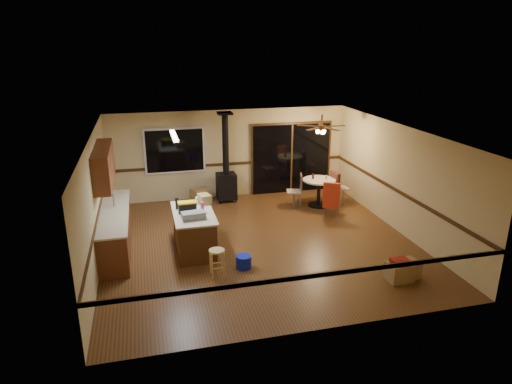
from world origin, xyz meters
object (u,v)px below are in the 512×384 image
object	(u,v)px
bar_stool	(217,263)
toolbox_grey	(193,215)
blue_bucket	(244,262)
dining_table	(319,188)
wood_stove	(226,177)
kitchen_island	(194,231)
toolbox_black	(187,208)
chair_near	(331,195)
box_corner_b	(407,269)
chair_right	(336,184)
box_under_window	(201,196)
box_corner_a	(399,272)
chair_left	(298,187)

from	to	relation	value
bar_stool	toolbox_grey	bearing A→B (deg)	109.87
blue_bucket	dining_table	size ratio (longest dim) A/B	0.35
wood_stove	bar_stool	xyz separation A→B (m)	(-1.00, -4.36, -0.45)
kitchen_island	blue_bucket	world-z (taller)	kitchen_island
toolbox_black	blue_bucket	xyz separation A→B (m)	(1.00, -1.14, -0.87)
wood_stove	chair_near	world-z (taller)	wood_stove
toolbox_black	box_corner_b	distance (m)	4.75
chair_right	blue_bucket	bearing A→B (deg)	-137.01
wood_stove	toolbox_black	world-z (taller)	wood_stove
box_corner_b	blue_bucket	bearing A→B (deg)	158.97
toolbox_grey	box_under_window	xyz separation A→B (m)	(0.59, 3.49, -0.77)
wood_stove	box_corner_a	distance (m)	5.95
chair_left	box_under_window	world-z (taller)	chair_left
chair_right	toolbox_grey	bearing A→B (deg)	-150.55
bar_stool	chair_left	world-z (taller)	chair_left
chair_near	box_corner_b	xyz separation A→B (m)	(0.17, -3.44, -0.42)
box_corner_b	toolbox_black	bearing A→B (deg)	150.33
dining_table	chair_near	bearing A→B (deg)	-89.22
dining_table	chair_near	world-z (taller)	chair_near
bar_stool	chair_near	bearing A→B (deg)	35.41
wood_stove	blue_bucket	size ratio (longest dim) A/B	7.83
box_corner_a	toolbox_black	bearing A→B (deg)	148.28
wood_stove	box_corner_b	xyz separation A→B (m)	(2.64, -5.34, -0.55)
kitchen_island	toolbox_black	world-z (taller)	toolbox_black
kitchen_island	chair_right	world-z (taller)	chair_right
kitchen_island	box_corner_a	world-z (taller)	kitchen_island
box_corner_b	kitchen_island	bearing A→B (deg)	149.89
blue_bucket	chair_near	xyz separation A→B (m)	(2.89, 2.27, 0.46)
wood_stove	box_corner_b	bearing A→B (deg)	-63.65
wood_stove	toolbox_black	size ratio (longest dim) A/B	6.54
toolbox_grey	box_under_window	size ratio (longest dim) A/B	0.93
toolbox_grey	chair_right	xyz separation A→B (m)	(4.31, 2.44, -0.38)
blue_bucket	chair_near	bearing A→B (deg)	38.17
wood_stove	box_under_window	xyz separation A→B (m)	(-0.75, 0.05, -0.52)
chair_near	box_under_window	world-z (taller)	chair_near
toolbox_grey	chair_left	distance (m)	4.06
toolbox_grey	toolbox_black	xyz separation A→B (m)	(-0.08, 0.41, 0.03)
box_under_window	box_corner_a	world-z (taller)	box_under_window
chair_left	chair_near	distance (m)	1.11
toolbox_grey	bar_stool	world-z (taller)	toolbox_grey
chair_right	bar_stool	bearing A→B (deg)	-139.80
bar_stool	box_corner_b	bearing A→B (deg)	-14.97
toolbox_grey	box_corner_b	bearing A→B (deg)	-25.54
kitchen_island	chair_left	bearing A→B (deg)	33.47
blue_bucket	box_corner_a	size ratio (longest dim) A/B	0.68
bar_stool	box_corner_b	distance (m)	3.78
bar_stool	box_under_window	size ratio (longest dim) A/B	1.09
blue_bucket	box_corner_b	xyz separation A→B (m)	(3.06, -1.18, 0.04)
blue_bucket	box_corner_b	world-z (taller)	box_corner_b
box_corner_a	dining_table	bearing A→B (deg)	89.67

